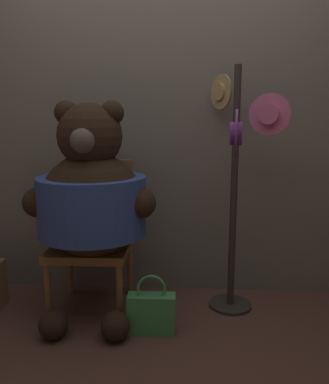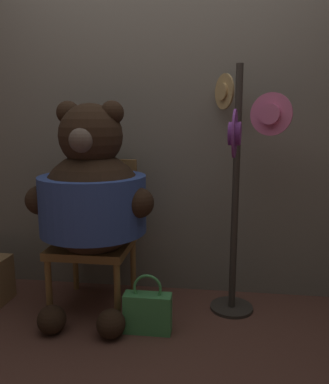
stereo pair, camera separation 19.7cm
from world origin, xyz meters
name	(u,v)px [view 1 (the left image)]	position (x,y,z in m)	size (l,w,h in m)	color
ground_plane	(157,328)	(0.00, 0.00, 0.00)	(14.00, 14.00, 0.00)	brown
wall_back	(162,134)	(0.00, 0.62, 1.13)	(8.00, 0.10, 2.26)	slate
chair	(94,231)	(-0.44, 0.32, 0.50)	(0.49, 0.51, 0.96)	olive
teddy_bear	(92,198)	(-0.40, 0.15, 0.76)	(0.79, 0.70, 1.34)	black
hat_display_rack	(238,176)	(0.49, 0.26, 0.89)	(0.43, 0.58, 1.56)	#332D28
handbag_on_ground	(152,312)	(-0.03, -0.04, 0.13)	(0.28, 0.10, 0.36)	#479E56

